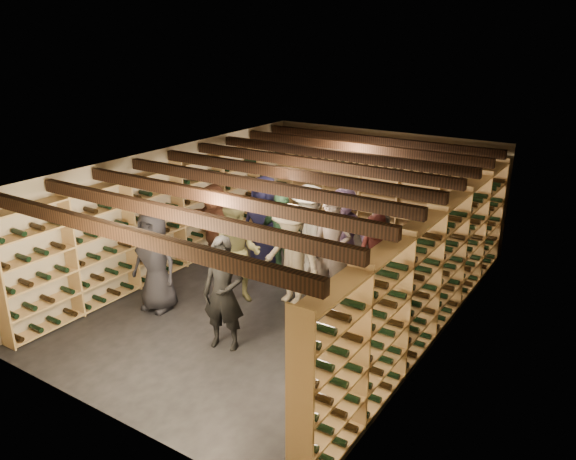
% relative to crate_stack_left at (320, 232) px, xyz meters
% --- Properties ---
extents(ground, '(8.00, 8.00, 0.00)m').
position_rel_crate_stack_left_xyz_m(ground, '(0.86, -2.63, -0.26)').
color(ground, black).
rests_on(ground, ground).
extents(walls, '(5.52, 8.02, 2.40)m').
position_rel_crate_stack_left_xyz_m(walls, '(0.86, -2.63, 0.95)').
color(walls, '#BAAE91').
rests_on(walls, ground).
extents(ceiling, '(5.50, 8.00, 0.01)m').
position_rel_crate_stack_left_xyz_m(ceiling, '(0.86, -2.63, 2.15)').
color(ceiling, beige).
rests_on(ceiling, walls).
extents(ceiling_joists, '(5.40, 7.12, 0.18)m').
position_rel_crate_stack_left_xyz_m(ceiling_joists, '(0.86, -2.63, 2.01)').
color(ceiling_joists, black).
rests_on(ceiling_joists, ground).
extents(wine_rack_left, '(0.32, 7.50, 2.15)m').
position_rel_crate_stack_left_xyz_m(wine_rack_left, '(-1.71, -2.63, 0.82)').
color(wine_rack_left, tan).
rests_on(wine_rack_left, ground).
extents(wine_rack_right, '(0.32, 7.50, 2.15)m').
position_rel_crate_stack_left_xyz_m(wine_rack_right, '(3.43, -2.63, 0.82)').
color(wine_rack_right, tan).
rests_on(wine_rack_right, ground).
extents(wine_rack_back, '(4.70, 0.30, 2.15)m').
position_rel_crate_stack_left_xyz_m(wine_rack_back, '(0.86, 1.20, 0.82)').
color(wine_rack_back, tan).
rests_on(wine_rack_back, ground).
extents(crate_stack_left, '(0.58, 0.48, 0.51)m').
position_rel_crate_stack_left_xyz_m(crate_stack_left, '(0.00, 0.00, 0.00)').
color(crate_stack_left, tan).
rests_on(crate_stack_left, ground).
extents(crate_stack_right, '(0.52, 0.36, 0.51)m').
position_rel_crate_stack_left_xyz_m(crate_stack_right, '(0.52, -0.42, 0.00)').
color(crate_stack_right, tan).
rests_on(crate_stack_right, ground).
extents(crate_loose, '(0.56, 0.44, 0.17)m').
position_rel_crate_stack_left_xyz_m(crate_loose, '(0.86, -0.85, -0.17)').
color(crate_loose, tan).
rests_on(crate_loose, ground).
extents(person_0, '(0.89, 0.62, 1.75)m').
position_rel_crate_stack_left_xyz_m(person_0, '(-0.75, -4.24, 0.62)').
color(person_0, black).
rests_on(person_0, ground).
extents(person_1, '(0.73, 0.59, 1.75)m').
position_rel_crate_stack_left_xyz_m(person_1, '(0.99, -4.57, 0.62)').
color(person_1, black).
rests_on(person_1, ground).
extents(person_2, '(1.05, 0.94, 1.78)m').
position_rel_crate_stack_left_xyz_m(person_2, '(0.21, -3.24, 0.64)').
color(person_2, brown).
rests_on(person_2, ground).
extents(person_3, '(1.23, 0.80, 1.79)m').
position_rel_crate_stack_left_xyz_m(person_3, '(1.03, -2.79, 0.64)').
color(person_3, '#C0B292').
rests_on(person_3, ground).
extents(person_4, '(1.04, 0.68, 1.65)m').
position_rel_crate_stack_left_xyz_m(person_4, '(3.04, -3.91, 0.57)').
color(person_4, '#158080').
rests_on(person_4, ground).
extents(person_5, '(1.55, 0.64, 1.63)m').
position_rel_crate_stack_left_xyz_m(person_5, '(-1.32, -2.04, 0.56)').
color(person_5, brown).
rests_on(person_5, ground).
extents(person_6, '(0.98, 0.70, 1.87)m').
position_rel_crate_stack_left_xyz_m(person_6, '(-0.28, -1.75, 0.68)').
color(person_6, '#191A40').
rests_on(person_6, ground).
extents(person_7, '(0.76, 0.56, 1.91)m').
position_rel_crate_stack_left_xyz_m(person_7, '(1.61, -2.42, 0.70)').
color(person_7, gray).
rests_on(person_7, ground).
extents(person_8, '(0.78, 0.62, 1.56)m').
position_rel_crate_stack_left_xyz_m(person_8, '(2.20, -1.85, 0.53)').
color(person_8, '#481A18').
rests_on(person_8, ground).
extents(person_9, '(1.26, 0.82, 1.83)m').
position_rel_crate_stack_left_xyz_m(person_9, '(0.73, -1.71, 0.66)').
color(person_9, beige).
rests_on(person_9, ground).
extents(person_10, '(1.06, 0.50, 1.76)m').
position_rel_crate_stack_left_xyz_m(person_10, '(0.38, -2.14, 0.62)').
color(person_10, '#2A5136').
rests_on(person_10, ground).
extents(person_11, '(1.72, 0.79, 1.79)m').
position_rel_crate_stack_left_xyz_m(person_11, '(1.26, -1.33, 0.64)').
color(person_11, slate).
rests_on(person_11, ground).
extents(person_12, '(0.86, 0.72, 1.50)m').
position_rel_crate_stack_left_xyz_m(person_12, '(2.00, -1.33, 0.49)').
color(person_12, '#2D2E32').
rests_on(person_12, ground).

